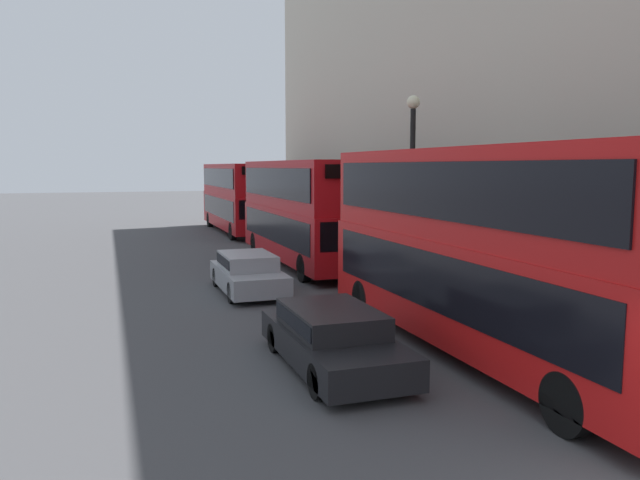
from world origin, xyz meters
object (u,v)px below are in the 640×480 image
at_px(car_dark_sedan, 333,336).
at_px(car_hatchback, 248,272).
at_px(bus_second_in_queue, 303,208).
at_px(bus_third_in_queue, 238,195).
at_px(pedestrian, 301,224).
at_px(bus_leading, 486,243).

distance_m(car_dark_sedan, car_hatchback, 8.01).
bearing_deg(car_hatchback, car_dark_sedan, -90.00).
distance_m(bus_second_in_queue, bus_third_in_queue, 13.49).
height_order(car_dark_sedan, pedestrian, pedestrian).
bearing_deg(car_dark_sedan, pedestrian, 74.54).
bearing_deg(bus_leading, pedestrian, 83.27).
bearing_deg(bus_leading, bus_second_in_queue, 90.00).
relative_size(bus_third_in_queue, car_dark_sedan, 2.46).
relative_size(bus_leading, bus_third_in_queue, 0.99).
relative_size(bus_leading, pedestrian, 6.07).
bearing_deg(bus_second_in_queue, bus_leading, -90.00).
distance_m(bus_leading, car_hatchback, 9.06).
xyz_separation_m(bus_third_in_queue, car_dark_sedan, (-3.40, -26.45, -1.66)).
bearing_deg(bus_second_in_queue, car_hatchback, -124.48).
bearing_deg(bus_third_in_queue, bus_leading, -90.00).
relative_size(bus_leading, car_dark_sedan, 2.43).
xyz_separation_m(bus_leading, car_dark_sedan, (-3.40, 0.20, -1.79)).
xyz_separation_m(bus_second_in_queue, car_hatchback, (-3.40, -4.95, -1.68)).
bearing_deg(car_dark_sedan, bus_second_in_queue, 75.30).
height_order(bus_leading, bus_second_in_queue, bus_leading).
relative_size(bus_second_in_queue, pedestrian, 5.87).
distance_m(bus_leading, bus_third_in_queue, 26.65).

